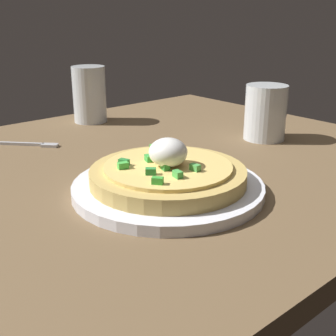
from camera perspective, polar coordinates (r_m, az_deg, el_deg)
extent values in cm
cube|color=brown|center=(66.60, -7.97, -1.72)|extent=(103.15, 72.21, 2.93)
cylinder|color=white|center=(58.18, 0.00, -2.49)|extent=(24.61, 24.61, 1.36)
cylinder|color=tan|center=(57.58, 0.00, -0.97)|extent=(19.98, 19.98, 1.93)
cylinder|color=#EAC56C|center=(57.16, 0.00, 0.15)|extent=(16.37, 16.37, 0.46)
ellipsoid|color=white|center=(56.23, 0.01, 2.00)|extent=(4.85, 4.85, 3.60)
cube|color=green|center=(58.49, -2.46, 1.25)|extent=(1.18, 1.47, 0.80)
cube|color=#4DAD4F|center=(55.17, 3.44, 0.07)|extent=(0.85, 1.31, 0.80)
cube|color=#2B8639|center=(53.83, -2.18, -0.42)|extent=(1.49, 1.44, 0.80)
cube|color=#2A8036|center=(57.21, -5.58, 0.74)|extent=(1.19, 1.48, 0.80)
cube|color=green|center=(52.67, 0.98, -0.87)|extent=(1.03, 1.41, 0.80)
cube|color=green|center=(50.96, -1.33, -1.60)|extent=(1.42, 1.50, 0.80)
cube|color=green|center=(56.03, -5.70, 0.32)|extent=(1.46, 1.14, 0.80)
cube|color=green|center=(62.92, -1.72, 2.60)|extent=(0.82, 1.29, 0.80)
cube|color=#2E8534|center=(55.38, -0.37, 0.19)|extent=(1.12, 1.45, 0.80)
cylinder|color=silver|center=(82.78, 12.20, 6.87)|extent=(7.37, 7.37, 9.73)
cylinder|color=beige|center=(83.27, 12.09, 5.41)|extent=(6.49, 6.49, 4.57)
cylinder|color=silver|center=(95.01, -9.89, 9.15)|extent=(6.75, 6.75, 11.33)
cylinder|color=#AD5421|center=(95.22, -9.86, 8.49)|extent=(5.94, 5.94, 8.32)
cube|color=#B7B7BC|center=(82.26, -18.12, 2.92)|extent=(6.10, 6.63, 0.50)
cube|color=#B7B7BC|center=(80.10, -14.47, 2.84)|extent=(2.92, 3.01, 0.50)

